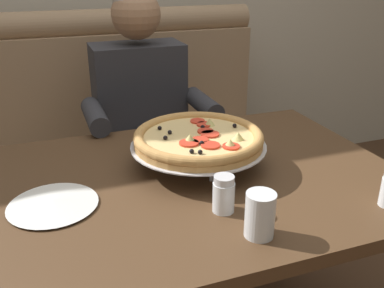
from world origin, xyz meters
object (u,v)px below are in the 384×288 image
object	(u,v)px
booth_bench	(134,158)
dining_table	(195,201)
plate_near_left	(53,203)
pizza	(199,139)
shaker_oregano	(223,197)
diner_main	(145,118)
drinking_glass	(260,217)

from	to	relation	value
booth_bench	dining_table	world-z (taller)	booth_bench
plate_near_left	booth_bench	bearing A→B (deg)	66.30
pizza	shaker_oregano	distance (m)	0.28
dining_table	shaker_oregano	size ratio (longest dim) A/B	12.43
booth_bench	dining_table	distance (m)	0.96
booth_bench	diner_main	bearing A→B (deg)	-88.23
booth_bench	dining_table	xyz separation A→B (m)	(0.00, -0.92, 0.26)
plate_near_left	drinking_glass	world-z (taller)	drinking_glass
diner_main	pizza	size ratio (longest dim) A/B	2.98
plate_near_left	drinking_glass	distance (m)	0.55
pizza	plate_near_left	bearing A→B (deg)	-167.61
diner_main	drinking_glass	world-z (taller)	diner_main
pizza	shaker_oregano	xyz separation A→B (m)	(-0.04, -0.28, -0.05)
pizza	drinking_glass	bearing A→B (deg)	-89.96
diner_main	plate_near_left	world-z (taller)	diner_main
dining_table	pizza	bearing A→B (deg)	62.54
booth_bench	drinking_glass	world-z (taller)	booth_bench
booth_bench	pizza	xyz separation A→B (m)	(0.04, -0.86, 0.44)
shaker_oregano	dining_table	bearing A→B (deg)	89.46
pizza	drinking_glass	distance (m)	0.41
booth_bench	dining_table	bearing A→B (deg)	-90.00
pizza	plate_near_left	size ratio (longest dim) A/B	1.79
pizza	drinking_glass	size ratio (longest dim) A/B	3.79
dining_table	diner_main	world-z (taller)	diner_main
dining_table	diner_main	bearing A→B (deg)	89.28
dining_table	drinking_glass	distance (m)	0.37
dining_table	pizza	xyz separation A→B (m)	(0.04, 0.07, 0.18)
shaker_oregano	plate_near_left	size ratio (longest dim) A/B	0.42
shaker_oregano	plate_near_left	distance (m)	0.45
booth_bench	drinking_glass	xyz separation A→B (m)	(0.04, -1.26, 0.40)
booth_bench	drinking_glass	distance (m)	1.32
diner_main	drinking_glass	bearing A→B (deg)	-88.42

